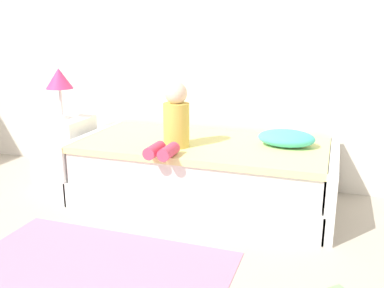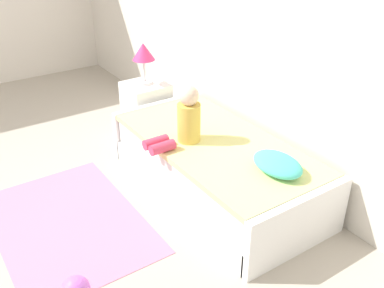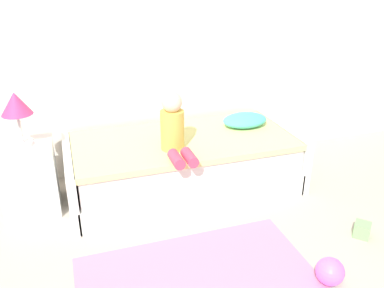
{
  "view_description": "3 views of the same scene",
  "coord_description": "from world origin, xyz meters",
  "px_view_note": "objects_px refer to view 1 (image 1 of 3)",
  "views": [
    {
      "loc": [
        1.42,
        -1.16,
        1.39
      ],
      "look_at": [
        0.43,
        1.75,
        0.55
      ],
      "focal_mm": 39.69,
      "sensor_mm": 36.0,
      "label": 1
    },
    {
      "loc": [
        3.09,
        -0.04,
        2.3
      ],
      "look_at": [
        0.43,
        1.75,
        0.55
      ],
      "focal_mm": 40.87,
      "sensor_mm": 36.0,
      "label": 2
    },
    {
      "loc": [
        -0.55,
        -1.23,
        1.95
      ],
      "look_at": [
        0.43,
        1.75,
        0.55
      ],
      "focal_mm": 37.73,
      "sensor_mm": 36.0,
      "label": 3
    }
  ],
  "objects_px": {
    "child_figure": "(174,122)",
    "pillow": "(286,138)",
    "nightstand": "(65,150)",
    "table_lamp": "(59,81)",
    "bed": "(202,172)"
  },
  "relations": [
    {
      "from": "child_figure",
      "to": "pillow",
      "type": "xyz_separation_m",
      "value": [
        0.81,
        0.33,
        -0.14
      ]
    },
    {
      "from": "child_figure",
      "to": "pillow",
      "type": "relative_size",
      "value": 1.16
    },
    {
      "from": "nightstand",
      "to": "table_lamp",
      "type": "xyz_separation_m",
      "value": [
        0.0,
        0.0,
        0.64
      ]
    },
    {
      "from": "table_lamp",
      "to": "nightstand",
      "type": "bearing_deg",
      "value": 180.0
    },
    {
      "from": "bed",
      "to": "child_figure",
      "type": "xyz_separation_m",
      "value": [
        -0.15,
        -0.23,
        0.46
      ]
    },
    {
      "from": "bed",
      "to": "pillow",
      "type": "distance_m",
      "value": 0.74
    },
    {
      "from": "bed",
      "to": "child_figure",
      "type": "height_order",
      "value": "child_figure"
    },
    {
      "from": "table_lamp",
      "to": "bed",
      "type": "bearing_deg",
      "value": -1.77
    },
    {
      "from": "child_figure",
      "to": "pillow",
      "type": "height_order",
      "value": "child_figure"
    },
    {
      "from": "nightstand",
      "to": "pillow",
      "type": "relative_size",
      "value": 1.36
    },
    {
      "from": "bed",
      "to": "pillow",
      "type": "height_order",
      "value": "pillow"
    },
    {
      "from": "table_lamp",
      "to": "child_figure",
      "type": "xyz_separation_m",
      "value": [
        1.2,
        -0.27,
        -0.23
      ]
    },
    {
      "from": "bed",
      "to": "table_lamp",
      "type": "height_order",
      "value": "table_lamp"
    },
    {
      "from": "table_lamp",
      "to": "child_figure",
      "type": "height_order",
      "value": "table_lamp"
    },
    {
      "from": "bed",
      "to": "child_figure",
      "type": "relative_size",
      "value": 4.14
    }
  ]
}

